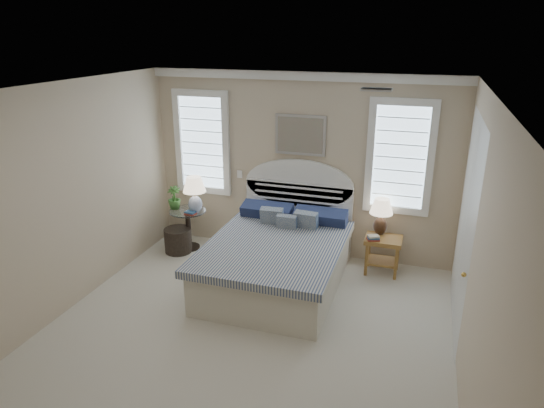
{
  "coord_description": "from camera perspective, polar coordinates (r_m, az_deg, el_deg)",
  "views": [
    {
      "loc": [
        1.72,
        -4.15,
        3.23
      ],
      "look_at": [
        0.05,
        1.0,
        1.28
      ],
      "focal_mm": 32.0,
      "sensor_mm": 36.0,
      "label": 1
    }
  ],
  "objects": [
    {
      "name": "bed",
      "position": [
        6.52,
        0.81,
        -6.09
      ],
      "size": [
        1.72,
        2.28,
        1.47
      ],
      "color": "beige",
      "rests_on": "floor"
    },
    {
      "name": "wall_left",
      "position": [
        6.04,
        -24.43,
        -0.18
      ],
      "size": [
        0.02,
        5.0,
        2.7
      ],
      "primitive_type": "cube",
      "color": "#C8B596",
      "rests_on": "floor"
    },
    {
      "name": "wall_back",
      "position": [
        7.12,
        3.34,
        4.45
      ],
      "size": [
        4.5,
        0.02,
        2.7
      ],
      "primitive_type": "cube",
      "color": "#C8B596",
      "rests_on": "floor"
    },
    {
      "name": "window_right",
      "position": [
        6.83,
        14.81,
        5.33
      ],
      "size": [
        0.9,
        0.06,
        1.6
      ],
      "primitive_type": "cube",
      "color": "#C9E8FF",
      "rests_on": "wall_back"
    },
    {
      "name": "wall_right",
      "position": [
        4.58,
        23.03,
        -6.13
      ],
      "size": [
        0.02,
        5.0,
        2.7
      ],
      "primitive_type": "cube",
      "color": "#C8B596",
      "rests_on": "floor"
    },
    {
      "name": "floor_pot",
      "position": [
        7.6,
        -10.99,
        -4.2
      ],
      "size": [
        0.47,
        0.47,
        0.38
      ],
      "primitive_type": "cylinder",
      "rotation": [
        0.0,
        0.0,
        0.16
      ],
      "color": "black",
      "rests_on": "floor"
    },
    {
      "name": "window_left",
      "position": [
        7.57,
        -8.17,
        7.16
      ],
      "size": [
        0.9,
        0.06,
        1.6
      ],
      "primitive_type": "cube",
      "color": "#C9E8FF",
      "rests_on": "wall_back"
    },
    {
      "name": "books_left",
      "position": [
        7.34,
        -9.59,
        -1.05
      ],
      "size": [
        0.17,
        0.13,
        0.04
      ],
      "rotation": [
        0.0,
        0.0,
        -0.06
      ],
      "color": "maroon",
      "rests_on": "side_table_left"
    },
    {
      "name": "crown_molding",
      "position": [
        6.85,
        3.47,
        14.82
      ],
      "size": [
        4.5,
        0.08,
        0.12
      ],
      "primitive_type": "cube",
      "color": "white",
      "rests_on": "wall_back"
    },
    {
      "name": "painting",
      "position": [
        6.97,
        3.33,
        8.09
      ],
      "size": [
        0.74,
        0.04,
        0.58
      ],
      "primitive_type": "cube",
      "color": "silver",
      "rests_on": "wall_back"
    },
    {
      "name": "ceiling",
      "position": [
        4.52,
        -4.65,
        12.98
      ],
      "size": [
        4.5,
        5.0,
        0.01
      ],
      "primitive_type": "cube",
      "color": "silver",
      "rests_on": "wall_back"
    },
    {
      "name": "lamp_left",
      "position": [
        7.32,
        -9.11,
        1.58
      ],
      "size": [
        0.41,
        0.41,
        0.56
      ],
      "rotation": [
        0.0,
        0.0,
        -0.22
      ],
      "color": "white",
      "rests_on": "side_table_left"
    },
    {
      "name": "floor",
      "position": [
        5.53,
        -3.85,
        -16.0
      ],
      "size": [
        4.5,
        5.0,
        0.01
      ],
      "primitive_type": "cube",
      "color": "beige",
      "rests_on": "ground"
    },
    {
      "name": "switch_plate",
      "position": [
        7.44,
        -3.82,
        3.53
      ],
      "size": [
        0.08,
        0.01,
        0.12
      ],
      "primitive_type": "cube",
      "color": "white",
      "rests_on": "wall_back"
    },
    {
      "name": "nightstand_right",
      "position": [
        6.92,
        12.92,
        -5.01
      ],
      "size": [
        0.5,
        0.4,
        0.53
      ],
      "color": "olive",
      "rests_on": "floor"
    },
    {
      "name": "books_right",
      "position": [
        6.75,
        11.82,
        -3.92
      ],
      "size": [
        0.2,
        0.17,
        0.07
      ],
      "rotation": [
        0.0,
        0.0,
        0.39
      ],
      "color": "maroon",
      "rests_on": "nightstand_right"
    },
    {
      "name": "potted_plant",
      "position": [
        7.57,
        -11.44,
        0.72
      ],
      "size": [
        0.25,
        0.25,
        0.35
      ],
      "primitive_type": "imported",
      "rotation": [
        0.0,
        0.0,
        0.28
      ],
      "color": "#3E7A30",
      "rests_on": "side_table_left"
    },
    {
      "name": "lamp_right",
      "position": [
        6.89,
        12.73,
        -0.96
      ],
      "size": [
        0.37,
        0.37,
        0.52
      ],
      "rotation": [
        0.0,
        0.0,
        0.19
      ],
      "color": "black",
      "rests_on": "nightstand_right"
    },
    {
      "name": "closet_door",
      "position": [
        5.74,
        21.84,
        -2.41
      ],
      "size": [
        0.02,
        1.8,
        2.4
      ],
      "primitive_type": "cube",
      "color": "silver",
      "rests_on": "floor"
    },
    {
      "name": "hvac_vent",
      "position": [
        5.0,
        12.21,
        13.04
      ],
      "size": [
        0.3,
        0.2,
        0.02
      ],
      "primitive_type": "cube",
      "color": "#B2B2B2",
      "rests_on": "ceiling"
    },
    {
      "name": "side_table_left",
      "position": [
        7.61,
        -9.81,
        -2.47
      ],
      "size": [
        0.56,
        0.56,
        0.63
      ],
      "color": "black",
      "rests_on": "floor"
    }
  ]
}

